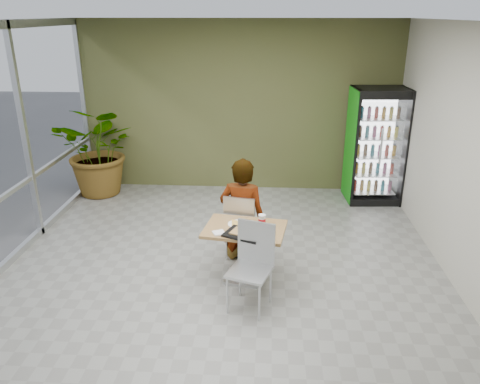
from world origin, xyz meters
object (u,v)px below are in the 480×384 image
at_px(dining_table, 245,243).
at_px(soda_cup, 262,221).
at_px(chair_near, 253,259).
at_px(cafeteria_tray, 244,234).
at_px(beverage_fridge, 376,146).
at_px(potted_plant, 101,150).
at_px(seated_woman, 242,220).
at_px(chair_far, 241,222).

xyz_separation_m(dining_table, soda_cup, (0.21, 0.04, 0.29)).
bearing_deg(chair_near, cafeteria_tray, 129.17).
distance_m(beverage_fridge, potted_plant, 5.09).
relative_size(dining_table, potted_plant, 0.63).
distance_m(seated_woman, beverage_fridge, 3.32).
xyz_separation_m(chair_far, seated_woman, (0.02, 0.05, 0.02)).
xyz_separation_m(dining_table, beverage_fridge, (2.21, 2.97, 0.50)).
relative_size(cafeteria_tray, beverage_fridge, 0.22).
bearing_deg(soda_cup, potted_plant, 136.58).
height_order(dining_table, beverage_fridge, beverage_fridge).
bearing_deg(beverage_fridge, potted_plant, 175.86).
bearing_deg(cafeteria_tray, dining_table, 90.70).
distance_m(seated_woman, cafeteria_tray, 0.83).
height_order(chair_far, beverage_fridge, beverage_fridge).
relative_size(soda_cup, potted_plant, 0.10).
relative_size(chair_near, seated_woman, 0.58).
xyz_separation_m(soda_cup, beverage_fridge, (1.99, 2.93, 0.21)).
relative_size(chair_far, cafeteria_tray, 2.12).
distance_m(chair_near, seated_woman, 1.14).
height_order(seated_woman, cafeteria_tray, seated_woman).
bearing_deg(beverage_fridge, dining_table, -130.80).
xyz_separation_m(chair_near, potted_plant, (-3.00, 3.49, 0.26)).
bearing_deg(potted_plant, seated_woman, -40.14).
relative_size(dining_table, beverage_fridge, 0.53).
xyz_separation_m(beverage_fridge, potted_plant, (-5.08, -0.00, -0.17)).
bearing_deg(seated_woman, chair_near, 110.24).
height_order(dining_table, chair_far, chair_far).
xyz_separation_m(chair_far, potted_plant, (-2.79, 2.42, 0.29)).
relative_size(cafeteria_tray, potted_plant, 0.27).
relative_size(dining_table, cafeteria_tray, 2.38).
height_order(cafeteria_tray, beverage_fridge, beverage_fridge).
bearing_deg(chair_near, seated_woman, 118.05).
bearing_deg(dining_table, soda_cup, 10.33).
bearing_deg(dining_table, beverage_fridge, 53.37).
bearing_deg(chair_near, dining_table, 121.48).
height_order(soda_cup, potted_plant, potted_plant).
xyz_separation_m(seated_woman, beverage_fridge, (2.27, 2.37, 0.45)).
height_order(soda_cup, beverage_fridge, beverage_fridge).
height_order(chair_near, soda_cup, chair_near).
bearing_deg(soda_cup, seated_woman, 116.86).
height_order(chair_near, beverage_fridge, beverage_fridge).
xyz_separation_m(chair_near, soda_cup, (0.09, 0.57, 0.22)).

